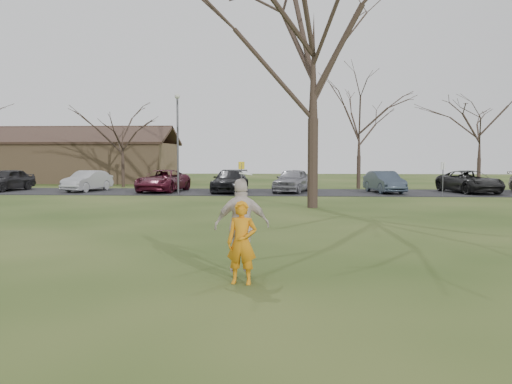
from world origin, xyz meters
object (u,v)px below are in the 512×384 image
car_3 (230,181)px  catching_play (242,226)px  car_1 (87,181)px  lamp_post (178,131)px  player_defender (242,243)px  car_2 (163,181)px  car_5 (384,182)px  big_tree (314,58)px  building (63,161)px  car_4 (292,180)px  car_0 (7,180)px  car_6 (470,182)px

car_3 → catching_play: catching_play is taller
car_1 → lamp_post: bearing=-8.1°
player_defender → car_3: bearing=104.7°
player_defender → car_2: bearing=114.6°
car_5 → lamp_post: lamp_post is taller
player_defender → big_tree: big_tree is taller
car_2 → lamp_post: 4.25m
car_2 → catching_play: size_ratio=2.53×
car_5 → big_tree: bearing=-128.5°
player_defender → car_5: size_ratio=0.38×
player_defender → car_2: 26.12m
car_3 → building: 21.65m
car_5 → car_2: bearing=168.5°
car_4 → car_1: bearing=-165.8°
car_0 → big_tree: size_ratio=0.32×
car_2 → car_1: bearing=-174.5°
car_6 → lamp_post: lamp_post is taller
car_0 → car_5: car_0 is taller
car_1 → car_3: size_ratio=0.83×
car_3 → car_5: (10.04, 0.08, -0.03)m
car_2 → car_5: size_ratio=1.23×
car_3 → catching_play: bearing=-81.3°
car_6 → big_tree: size_ratio=0.37×
car_3 → car_6: car_3 is taller
car_5 → building: (-27.05, 13.27, 1.19)m
building → lamp_post: lamp_post is taller
player_defender → car_4: player_defender is taller
building → lamp_post: 20.99m
car_1 → catching_play: catching_play is taller
player_defender → catching_play: bearing=102.7°
car_6 → lamp_post: (-18.56, -2.52, 3.21)m
car_1 → car_4: (13.85, -0.15, 0.08)m
car_0 → car_6: bearing=10.1°
car_3 → car_4: bearing=5.0°
car_0 → car_1: size_ratio=1.06×
car_5 → big_tree: (-5.05, -9.73, 6.26)m
car_3 → car_5: 10.04m
player_defender → catching_play: catching_play is taller
car_0 → car_5: size_ratio=1.05×
car_1 → catching_play: 27.76m
building → big_tree: big_tree is taller
catching_play → player_defender: bearing=-85.2°
car_0 → car_2: (10.89, -0.24, -0.03)m
car_1 → building: 14.90m
car_2 → big_tree: bearing=-38.2°
car_4 → catching_play: size_ratio=2.21×
car_3 → building: building is taller
lamp_post → car_0: bearing=168.3°
player_defender → car_2: size_ratio=0.31×
player_defender → car_5: 25.90m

